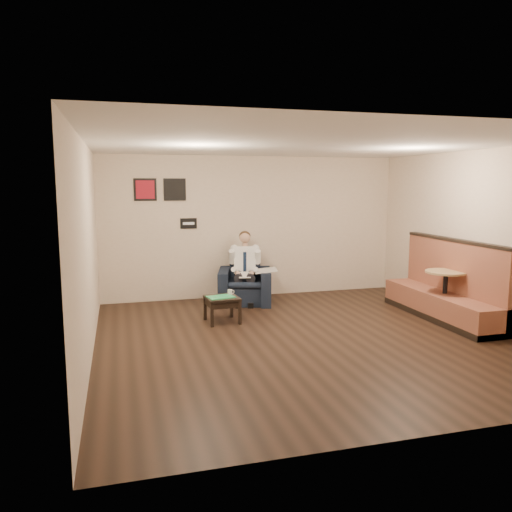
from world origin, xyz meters
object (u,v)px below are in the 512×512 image
object	(u,v)px
coffee_mug	(230,292)
cafe_table	(445,295)
green_folder	(221,297)
seated_man	(245,270)
smartphone	(222,295)
banquette	(442,280)
side_table	(222,309)
armchair	(245,278)

from	to	relation	value
coffee_mug	cafe_table	size ratio (longest dim) A/B	0.11
green_folder	coffee_mug	bearing A→B (deg)	37.87
seated_man	smartphone	distance (m)	1.17
banquette	coffee_mug	bearing A→B (deg)	165.82
side_table	green_folder	size ratio (longest dim) A/B	1.22
green_folder	banquette	xyz separation A→B (m)	(3.63, -0.73, 0.23)
side_table	green_folder	bearing A→B (deg)	-142.13
armchair	seated_man	xyz separation A→B (m)	(-0.03, -0.12, 0.17)
seated_man	cafe_table	world-z (taller)	seated_man
seated_man	cafe_table	size ratio (longest dim) A/B	1.57
armchair	seated_man	world-z (taller)	seated_man
side_table	cafe_table	xyz separation A→B (m)	(3.62, -0.83, 0.20)
green_folder	seated_man	bearing A→B (deg)	58.65
armchair	banquette	distance (m)	3.53
green_folder	cafe_table	distance (m)	3.73
armchair	side_table	distance (m)	1.44
cafe_table	seated_man	bearing A→B (deg)	146.69
side_table	green_folder	xyz separation A→B (m)	(-0.03, -0.02, 0.22)
side_table	cafe_table	world-z (taller)	cafe_table
armchair	cafe_table	bearing A→B (deg)	-20.23
green_folder	banquette	bearing A→B (deg)	-11.29
armchair	green_folder	world-z (taller)	armchair
seated_man	smartphone	world-z (taller)	seated_man
side_table	cafe_table	bearing A→B (deg)	-12.90
coffee_mug	smartphone	xyz separation A→B (m)	(-0.12, 0.03, -0.04)
seated_man	cafe_table	distance (m)	3.54
banquette	cafe_table	bearing A→B (deg)	-83.10
armchair	banquette	bearing A→B (deg)	-19.23
side_table	smartphone	distance (m)	0.27
cafe_table	side_table	bearing A→B (deg)	167.10
banquette	armchair	bearing A→B (deg)	145.82
green_folder	banquette	world-z (taller)	banquette
armchair	coffee_mug	distance (m)	1.23
green_folder	side_table	bearing A→B (deg)	37.87
armchair	coffee_mug	size ratio (longest dim) A/B	10.92
seated_man	smartphone	bearing A→B (deg)	-108.25
green_folder	smartphone	xyz separation A→B (m)	(0.06, 0.17, -0.00)
seated_man	green_folder	distance (m)	1.35
green_folder	smartphone	world-z (taller)	green_folder
seated_man	green_folder	bearing A→B (deg)	-106.39
coffee_mug	cafe_table	distance (m)	3.59
side_table	green_folder	distance (m)	0.22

